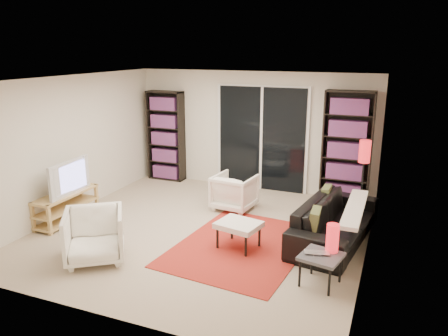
# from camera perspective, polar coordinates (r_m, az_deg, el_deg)

# --- Properties ---
(floor) EXTENTS (5.00, 5.00, 0.00)m
(floor) POSITION_cam_1_polar(r_m,az_deg,el_deg) (7.10, -2.81, -8.20)
(floor) COLOR #BFAD93
(floor) RESTS_ON ground
(wall_back) EXTENTS (5.00, 0.02, 2.40)m
(wall_back) POSITION_cam_1_polar(r_m,az_deg,el_deg) (8.99, 3.82, 4.87)
(wall_back) COLOR silver
(wall_back) RESTS_ON ground
(wall_front) EXTENTS (5.00, 0.02, 2.40)m
(wall_front) POSITION_cam_1_polar(r_m,az_deg,el_deg) (4.67, -16.04, -5.85)
(wall_front) COLOR silver
(wall_front) RESTS_ON ground
(wall_left) EXTENTS (0.02, 5.00, 2.40)m
(wall_left) POSITION_cam_1_polar(r_m,az_deg,el_deg) (8.07, -19.28, 2.81)
(wall_left) COLOR silver
(wall_left) RESTS_ON ground
(wall_right) EXTENTS (0.02, 5.00, 2.40)m
(wall_right) POSITION_cam_1_polar(r_m,az_deg,el_deg) (6.12, 18.79, -1.01)
(wall_right) COLOR silver
(wall_right) RESTS_ON ground
(ceiling) EXTENTS (5.00, 5.00, 0.02)m
(ceiling) POSITION_cam_1_polar(r_m,az_deg,el_deg) (6.52, -3.09, 11.50)
(ceiling) COLOR white
(ceiling) RESTS_ON wall_back
(sliding_door) EXTENTS (1.92, 0.08, 2.16)m
(sliding_door) POSITION_cam_1_polar(r_m,az_deg,el_deg) (8.92, 4.94, 3.79)
(sliding_door) COLOR white
(sliding_door) RESTS_ON ground
(bookshelf_left) EXTENTS (0.80, 0.30, 1.95)m
(bookshelf_left) POSITION_cam_1_polar(r_m,az_deg,el_deg) (9.66, -7.60, 4.16)
(bookshelf_left) COLOR black
(bookshelf_left) RESTS_ON ground
(bookshelf_right) EXTENTS (0.90, 0.30, 2.10)m
(bookshelf_right) POSITION_cam_1_polar(r_m,az_deg,el_deg) (8.46, 15.74, 2.61)
(bookshelf_right) COLOR black
(bookshelf_right) RESTS_ON ground
(tv_stand) EXTENTS (0.40, 1.23, 0.50)m
(tv_stand) POSITION_cam_1_polar(r_m,az_deg,el_deg) (7.86, -19.87, -4.70)
(tv_stand) COLOR tan
(tv_stand) RESTS_ON floor
(tv) EXTENTS (0.19, 0.99, 0.57)m
(tv) POSITION_cam_1_polar(r_m,az_deg,el_deg) (7.69, -20.11, -1.09)
(tv) COLOR black
(tv) RESTS_ON tv_stand
(rug) EXTENTS (1.98, 2.55, 0.01)m
(rug) POSITION_cam_1_polar(r_m,az_deg,el_deg) (6.59, 2.38, -10.09)
(rug) COLOR #A9261C
(rug) RESTS_ON floor
(sofa) EXTENTS (1.13, 2.25, 0.63)m
(sofa) POSITION_cam_1_polar(r_m,az_deg,el_deg) (6.86, 14.31, -6.74)
(sofa) COLOR black
(sofa) RESTS_ON floor
(armchair_back) EXTENTS (0.76, 0.78, 0.65)m
(armchair_back) POSITION_cam_1_polar(r_m,az_deg,el_deg) (7.92, 1.38, -3.13)
(armchair_back) COLOR white
(armchair_back) RESTS_ON floor
(armchair_front) EXTENTS (1.08, 1.09, 0.72)m
(armchair_front) POSITION_cam_1_polar(r_m,az_deg,el_deg) (6.31, -16.57, -8.46)
(armchair_front) COLOR white
(armchair_front) RESTS_ON floor
(ottoman) EXTENTS (0.69, 0.60, 0.40)m
(ottoman) POSITION_cam_1_polar(r_m,az_deg,el_deg) (6.40, 1.92, -7.55)
(ottoman) COLOR white
(ottoman) RESTS_ON floor
(side_table) EXTENTS (0.56, 0.56, 0.40)m
(side_table) POSITION_cam_1_polar(r_m,az_deg,el_deg) (5.59, 12.56, -11.44)
(side_table) COLOR #49494E
(side_table) RESTS_ON floor
(laptop) EXTENTS (0.35, 0.27, 0.02)m
(laptop) POSITION_cam_1_polar(r_m,az_deg,el_deg) (5.54, 12.04, -11.00)
(laptop) COLOR silver
(laptop) RESTS_ON side_table
(table_lamp) EXTENTS (0.16, 0.16, 0.36)m
(table_lamp) POSITION_cam_1_polar(r_m,az_deg,el_deg) (5.62, 13.98, -8.85)
(table_lamp) COLOR red
(table_lamp) RESTS_ON side_table
(floor_lamp) EXTENTS (0.21, 0.21, 1.38)m
(floor_lamp) POSITION_cam_1_polar(r_m,az_deg,el_deg) (7.59, 17.82, 1.03)
(floor_lamp) COLOR black
(floor_lamp) RESTS_ON floor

